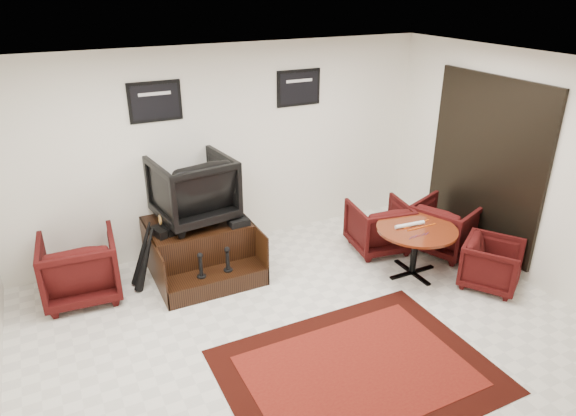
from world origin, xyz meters
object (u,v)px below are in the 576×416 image
object	(u,v)px
table_chair_corner	(492,262)
table_chair_window	(446,225)
shine_chair	(193,186)
table_chair_back	(379,224)
meeting_table	(416,234)
shine_podium	(201,248)
armchair_side	(79,264)

from	to	relation	value
table_chair_corner	table_chair_window	bearing A→B (deg)	49.10
shine_chair	table_chair_back	xyz separation A→B (m)	(2.42, -0.71, -0.75)
table_chair_window	table_chair_corner	xyz separation A→B (m)	(-0.11, -0.97, -0.06)
table_chair_window	meeting_table	bearing A→B (deg)	90.00
meeting_table	table_chair_corner	bearing A→B (deg)	-43.96
shine_podium	meeting_table	size ratio (longest dim) A/B	1.31
table_chair_window	armchair_side	bearing A→B (deg)	56.16
meeting_table	armchair_side	bearing A→B (deg)	161.04
armchair_side	table_chair_corner	size ratio (longest dim) A/B	1.30
table_chair_back	table_chair_window	world-z (taller)	table_chair_window
shine_chair	armchair_side	size ratio (longest dim) A/B	1.09
shine_podium	meeting_table	bearing A→B (deg)	-28.62
shine_chair	table_chair_corner	xyz separation A→B (m)	(3.12, -2.12, -0.80)
table_chair_corner	armchair_side	bearing A→B (deg)	122.28
shine_podium	meeting_table	distance (m)	2.79
shine_podium	table_chair_window	bearing A→B (deg)	-17.51
table_chair_back	table_chair_corner	world-z (taller)	table_chair_back
meeting_table	table_chair_back	xyz separation A→B (m)	(-0.02, 0.76, -0.19)
armchair_side	table_chair_window	distance (m)	4.82
shine_podium	table_chair_back	bearing A→B (deg)	-13.24
shine_chair	table_chair_corner	distance (m)	3.86
shine_podium	shine_chair	size ratio (longest dim) A/B	1.39
shine_podium	table_chair_corner	distance (m)	3.70
table_chair_corner	shine_chair	bearing A→B (deg)	111.55
armchair_side	table_chair_back	distance (m)	3.94
armchair_side	table_chair_corner	distance (m)	5.01
shine_chair	table_chair_window	world-z (taller)	shine_chair
shine_chair	table_chair_back	size ratio (longest dim) A/B	1.22
shine_podium	table_chair_window	distance (m)	3.39
meeting_table	table_chair_corner	size ratio (longest dim) A/B	1.49
shine_chair	table_chair_corner	bearing A→B (deg)	138.44
armchair_side	meeting_table	xyz separation A→B (m)	(3.92, -1.35, 0.14)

